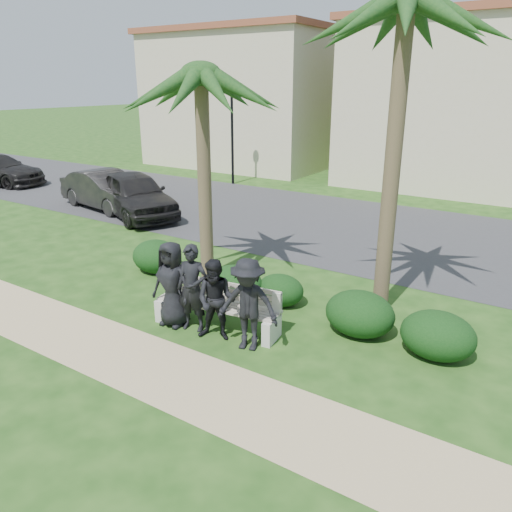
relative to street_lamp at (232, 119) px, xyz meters
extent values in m
plane|color=#1B4112|center=(9.00, -12.00, -2.94)|extent=(160.00, 160.00, 0.00)
cube|color=tan|center=(9.00, -13.80, -2.94)|extent=(30.00, 1.60, 0.01)
cube|color=#2D2D30|center=(9.00, -4.00, -2.94)|extent=(160.00, 8.00, 0.01)
cube|color=beige|center=(-3.00, 6.00, 0.56)|extent=(10.00, 8.00, 7.00)
cube|color=brown|center=(-3.00, 6.00, 4.21)|extent=(10.40, 8.40, 0.30)
cube|color=beige|center=(8.00, 6.00, 0.56)|extent=(8.00, 8.00, 7.00)
cube|color=brown|center=(8.00, 6.00, 4.21)|extent=(8.40, 8.40, 0.30)
cylinder|color=black|center=(0.00, 0.00, -0.94)|extent=(0.12, 0.12, 4.00)
sphere|color=white|center=(0.00, 0.00, 1.16)|extent=(0.36, 0.36, 0.36)
cube|color=#B0A593|center=(8.36, -12.09, -2.47)|extent=(2.56, 0.94, 0.04)
cube|color=#B0A593|center=(8.36, -11.84, -2.21)|extent=(2.48, 0.41, 0.29)
cube|color=beige|center=(7.19, -12.09, -2.71)|extent=(0.25, 0.59, 0.46)
cube|color=beige|center=(9.53, -12.09, -2.71)|extent=(0.25, 0.59, 0.46)
imported|color=black|center=(7.53, -12.41, -2.09)|extent=(0.87, 0.60, 1.71)
imported|color=black|center=(8.00, -12.35, -2.08)|extent=(0.72, 0.57, 1.72)
imported|color=black|center=(8.61, -12.40, -2.16)|extent=(0.91, 0.81, 1.56)
imported|color=black|center=(9.30, -12.38, -2.09)|extent=(1.23, 0.90, 1.71)
ellipsoid|color=black|center=(5.18, -10.45, -2.52)|extent=(1.29, 1.07, 0.84)
ellipsoid|color=black|center=(7.91, -10.82, -2.53)|extent=(1.27, 1.05, 0.83)
ellipsoid|color=black|center=(8.81, -10.43, -2.60)|extent=(1.05, 0.87, 0.68)
ellipsoid|color=black|center=(10.75, -10.74, -2.51)|extent=(1.34, 1.10, 0.87)
ellipsoid|color=black|center=(12.21, -10.78, -2.52)|extent=(1.30, 1.07, 0.85)
cylinder|color=brown|center=(6.50, -10.05, -0.58)|extent=(0.32, 0.32, 4.73)
cylinder|color=brown|center=(10.71, -9.48, 0.02)|extent=(0.32, 0.32, 5.94)
imported|color=black|center=(0.62, -6.78, -2.16)|extent=(4.96, 3.57, 1.57)
imported|color=black|center=(-1.13, -6.59, -2.24)|extent=(4.46, 2.15, 1.41)
camera|label=1|loc=(13.82, -18.98, 1.62)|focal=35.00mm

